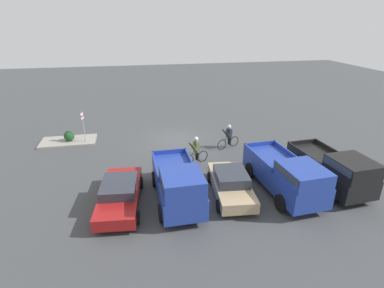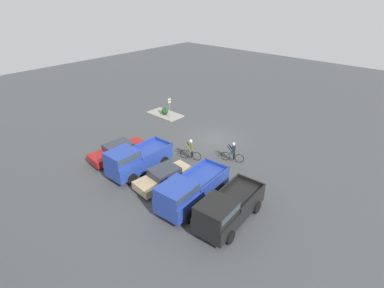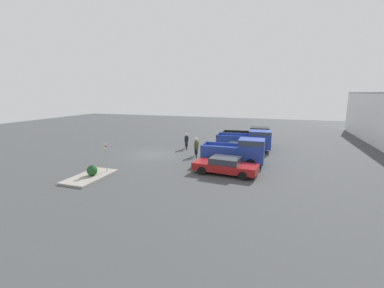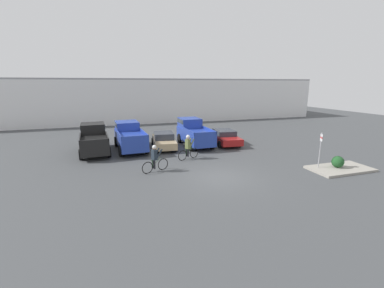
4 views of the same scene
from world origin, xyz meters
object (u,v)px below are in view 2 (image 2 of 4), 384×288
Objects in this scene: shrub at (165,111)px; cyclist_0 at (191,149)px; cyclist_1 at (233,152)px; fire_lane_sign at (170,106)px; pickup_truck_1 at (190,190)px; sedan_1 at (119,151)px; sedan_0 at (165,177)px; pickup_truck_2 at (135,159)px; pickup_truck_0 at (227,209)px.

cyclist_0 is at bearing 148.46° from shrub.
fire_lane_sign reaches higher than cyclist_1.
shrub is at bearing -37.95° from pickup_truck_1.
sedan_1 is at bearing 39.29° from cyclist_0.
sedan_0 is 12.07m from fire_lane_sign.
pickup_truck_2 reaches higher than shrub.
fire_lane_sign is (13.93, -9.09, 0.34)m from pickup_truck_0.
shrub is at bearing -31.54° from cyclist_0.
fire_lane_sign is at bearing -39.63° from pickup_truck_1.
pickup_truck_1 is 5.62m from pickup_truck_2.
shrub is at bearing -43.89° from sedan_0.
cyclist_0 is at bearing -32.79° from pickup_truck_0.
pickup_truck_1 is at bearing 131.11° from cyclist_0.
fire_lane_sign reaches higher than sedan_0.
sedan_0 is 13.13m from shrub.
pickup_truck_2 is 2.14× the size of fire_lane_sign.
cyclist_0 is at bearing -140.71° from sedan_1.
pickup_truck_0 is 7.90m from cyclist_0.
sedan_0 is at bearing 178.40° from sedan_1.
sedan_1 is (5.60, -0.16, -0.01)m from sedan_0.
pickup_truck_2 is at bearing 67.22° from cyclist_0.
cyclist_0 is 1.03× the size of cyclist_1.
pickup_truck_2 reaches higher than sedan_0.
cyclist_0 is 3.42m from cyclist_1.
pickup_truck_1 reaches higher than sedan_1.
pickup_truck_2 is (8.42, -0.03, 0.05)m from pickup_truck_0.
shrub is at bearing -15.85° from cyclist_1.
sedan_0 is at bearing 136.11° from shrub.
pickup_truck_1 reaches higher than shrub.
fire_lane_sign is at bearing -46.46° from sedan_0.
cyclist_1 is at bearing -141.98° from sedan_1.
sedan_0 is 1.87× the size of fire_lane_sign.
pickup_truck_0 reaches higher than cyclist_1.
pickup_truck_1 reaches higher than pickup_truck_0.
pickup_truck_1 is at bearing 140.37° from fire_lane_sign.
cyclist_0 is at bearing -112.78° from pickup_truck_2.
pickup_truck_2 is at bearing 121.26° from fire_lane_sign.
sedan_0 is at bearing -173.12° from pickup_truck_2.
fire_lane_sign is (2.70, -8.57, 0.80)m from sedan_1.
pickup_truck_0 is 2.98× the size of cyclist_1.
sedan_1 is 2.69× the size of cyclist_0.
pickup_truck_0 is at bearing 176.31° from sedan_0.
shrub is (11.23, -3.19, -0.34)m from cyclist_1.
pickup_truck_1 reaches higher than sedan_0.
cyclist_1 is 2.39× the size of shrub.
sedan_1 is (11.23, -0.52, -0.46)m from pickup_truck_0.
pickup_truck_1 is 3.06× the size of cyclist_0.
pickup_truck_1 is 2.32× the size of fire_lane_sign.
sedan_1 is 2.03× the size of fire_lane_sign.
pickup_truck_0 is 5.66m from sedan_0.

